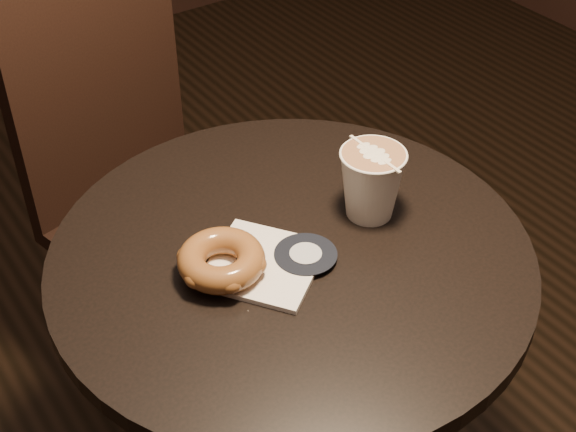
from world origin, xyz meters
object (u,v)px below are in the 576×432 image
(cafe_table, at_px, (291,343))
(latte_cup, at_px, (371,184))
(doughnut, at_px, (221,260))
(pastry_bag, at_px, (264,264))
(chair, at_px, (135,169))

(cafe_table, bearing_deg, latte_cup, 0.80)
(doughnut, height_order, latte_cup, latte_cup)
(doughnut, relative_size, latte_cup, 1.10)
(pastry_bag, relative_size, doughnut, 1.22)
(doughnut, bearing_deg, chair, 78.66)
(pastry_bag, xyz_separation_m, doughnut, (-0.06, 0.02, 0.02))
(chair, distance_m, pastry_bag, 0.61)
(pastry_bag, bearing_deg, latte_cup, -32.80)
(cafe_table, xyz_separation_m, chair, (0.00, 0.57, 0.00))
(pastry_bag, bearing_deg, cafe_table, -27.55)
(cafe_table, distance_m, chair, 0.57)
(cafe_table, bearing_deg, chair, 89.69)
(cafe_table, xyz_separation_m, pastry_bag, (-0.05, -0.01, 0.20))
(cafe_table, height_order, chair, chair)
(pastry_bag, height_order, doughnut, doughnut)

